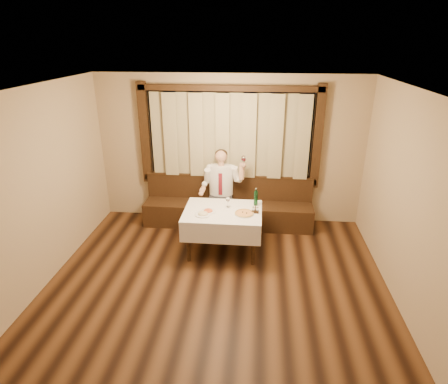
# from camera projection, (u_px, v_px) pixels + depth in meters

# --- Properties ---
(room) EXTENTS (5.01, 6.01, 2.81)m
(room) POSITION_uv_depth(u_px,v_px,m) (217.00, 184.00, 5.16)
(room) COLOR black
(room) RESTS_ON ground
(banquette) EXTENTS (3.20, 0.61, 0.94)m
(banquette) POSITION_uv_depth(u_px,v_px,m) (228.00, 209.00, 7.23)
(banquette) COLOR black
(banquette) RESTS_ON ground
(dining_table) EXTENTS (1.27, 0.97, 0.76)m
(dining_table) POSITION_uv_depth(u_px,v_px,m) (223.00, 216.00, 6.16)
(dining_table) COLOR black
(dining_table) RESTS_ON ground
(pizza) EXTENTS (0.32, 0.32, 0.03)m
(pizza) POSITION_uv_depth(u_px,v_px,m) (244.00, 213.00, 5.98)
(pizza) COLOR white
(pizza) RESTS_ON dining_table
(pasta_red) EXTENTS (0.24, 0.24, 0.08)m
(pasta_red) POSITION_uv_depth(u_px,v_px,m) (208.00, 210.00, 6.05)
(pasta_red) COLOR white
(pasta_red) RESTS_ON dining_table
(pasta_cream) EXTENTS (0.26, 0.26, 0.09)m
(pasta_cream) POSITION_uv_depth(u_px,v_px,m) (203.00, 213.00, 5.95)
(pasta_cream) COLOR white
(pasta_cream) RESTS_ON dining_table
(green_bottle) EXTENTS (0.07, 0.07, 0.31)m
(green_bottle) POSITION_uv_depth(u_px,v_px,m) (256.00, 198.00, 6.26)
(green_bottle) COLOR #0F4920
(green_bottle) RESTS_ON dining_table
(table_wine_glass) EXTENTS (0.07, 0.07, 0.19)m
(table_wine_glass) POSITION_uv_depth(u_px,v_px,m) (228.00, 200.00, 6.18)
(table_wine_glass) COLOR white
(table_wine_glass) RESTS_ON dining_table
(cruet_caddy) EXTENTS (0.12, 0.07, 0.12)m
(cruet_caddy) POSITION_uv_depth(u_px,v_px,m) (255.00, 210.00, 6.02)
(cruet_caddy) COLOR black
(cruet_caddy) RESTS_ON dining_table
(seated_man) EXTENTS (0.84, 0.62, 1.49)m
(seated_man) POSITION_uv_depth(u_px,v_px,m) (221.00, 184.00, 6.95)
(seated_man) COLOR black
(seated_man) RESTS_ON ground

